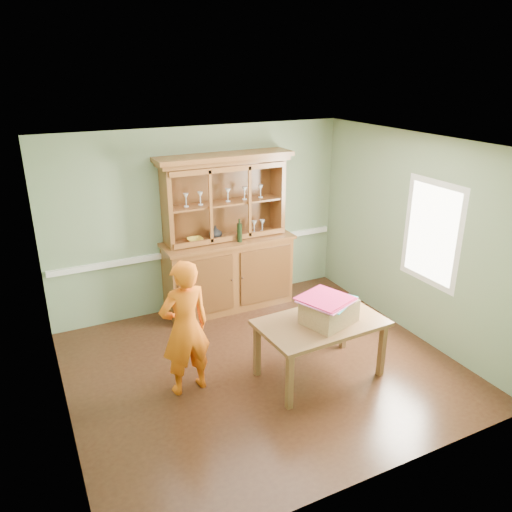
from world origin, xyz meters
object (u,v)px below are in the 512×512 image
cardboard_box (329,312)px  dining_table (321,328)px  person (185,328)px  china_hutch (228,256)px

cardboard_box → dining_table: bearing=147.0°
person → china_hutch: bearing=-131.7°
person → dining_table: bearing=158.2°
cardboard_box → china_hutch: bearing=98.0°
dining_table → cardboard_box: cardboard_box is taller
china_hutch → cardboard_box: (0.31, -2.21, 0.04)m
dining_table → china_hutch: bearing=93.7°
china_hutch → cardboard_box: china_hutch is taller
cardboard_box → person: (-1.56, 0.47, -0.06)m
dining_table → person: size_ratio=0.93×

